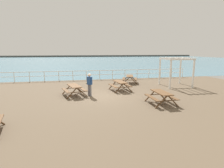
{
  "coord_description": "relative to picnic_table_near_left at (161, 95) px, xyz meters",
  "views": [
    {
      "loc": [
        -1.95,
        -12.9,
        3.27
      ],
      "look_at": [
        0.72,
        0.27,
        0.8
      ],
      "focal_mm": 28.76,
      "sensor_mm": 36.0,
      "label": 1
    }
  ],
  "objects": [
    {
      "name": "distant_shoreline",
      "position": [
        -3.23,
        98.61,
        -0.58
      ],
      "size": [
        142.0,
        6.0,
        1.8
      ],
      "primitive_type": "cube",
      "color": "#4C4C47",
      "rests_on": "ground"
    },
    {
      "name": "sea_band",
      "position": [
        -3.23,
        55.61,
        -0.58
      ],
      "size": [
        142.0,
        90.0,
        0.01
      ],
      "primitive_type": "cube",
      "color": "teal",
      "rests_on": "ground"
    },
    {
      "name": "picnic_table_far_left",
      "position": [
        0.28,
        7.61,
        0.0
      ],
      "size": [
        1.93,
        2.14,
        0.8
      ],
      "rotation": [
        0.0,
        0.0,
        1.29
      ],
      "color": "brown",
      "rests_on": "ground"
    },
    {
      "name": "seaward_railing",
      "position": [
        -3.23,
        10.61,
        0.15
      ],
      "size": [
        23.07,
        0.07,
        1.08
      ],
      "color": "white",
      "rests_on": "ground"
    },
    {
      "name": "visitor",
      "position": [
        -4.22,
        2.96,
        0.36
      ],
      "size": [
        0.39,
        0.41,
        1.66
      ],
      "rotation": [
        0.0,
        0.0,
        3.91
      ],
      "color": "slate",
      "rests_on": "ground"
    },
    {
      "name": "picnic_table_near_right",
      "position": [
        -5.34,
        3.29,
        0.0
      ],
      "size": [
        1.91,
        2.13,
        0.8
      ],
      "rotation": [
        0.0,
        0.0,
        1.83
      ],
      "color": "brown",
      "rests_on": "ground"
    },
    {
      "name": "picnic_table_near_left",
      "position": [
        0.0,
        0.0,
        0.0
      ],
      "size": [
        1.56,
        1.82,
        0.8
      ],
      "rotation": [
        0.0,
        0.0,
        1.58
      ],
      "color": "brown",
      "rests_on": "ground"
    },
    {
      "name": "picnic_table_mid_centre",
      "position": [
        -1.58,
        4.31,
        0.0
      ],
      "size": [
        1.75,
        1.98,
        0.8
      ],
      "rotation": [
        0.0,
        0.0,
        1.7
      ],
      "color": "brown",
      "rests_on": "ground"
    },
    {
      "name": "ground_plane",
      "position": [
        -3.23,
        2.86,
        -0.68
      ],
      "size": [
        30.0,
        24.0,
        0.2
      ],
      "primitive_type": "cube",
      "color": "brown"
    },
    {
      "name": "lattice_pergola",
      "position": [
        4.04,
        5.21,
        1.41
      ],
      "size": [
        2.52,
        2.63,
        2.7
      ],
      "rotation": [
        0.0,
        0.0,
        -0.03
      ],
      "color": "white",
      "rests_on": "ground"
    },
    {
      "name": "rope_coil",
      "position": [
        -3.95,
        8.14,
        -0.53
      ],
      "size": [
        0.55,
        0.55,
        0.11
      ],
      "primitive_type": "torus",
      "color": "tan",
      "rests_on": "ground"
    }
  ]
}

